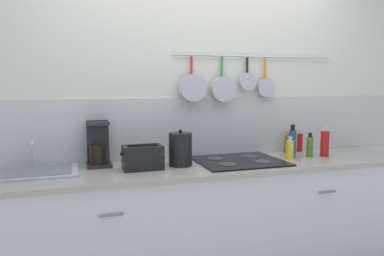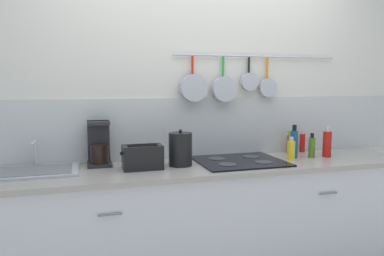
% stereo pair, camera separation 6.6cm
% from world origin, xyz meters
% --- Properties ---
extents(wall_back, '(7.20, 0.15, 2.60)m').
position_xyz_m(wall_back, '(0.00, 0.35, 1.27)').
color(wall_back, silver).
rests_on(wall_back, ground_plane).
extents(cabinet_base, '(3.00, 0.59, 0.87)m').
position_xyz_m(cabinet_base, '(0.00, -0.00, 0.43)').
color(cabinet_base, silver).
rests_on(cabinet_base, ground_plane).
extents(countertop, '(3.04, 0.62, 0.03)m').
position_xyz_m(countertop, '(0.00, 0.00, 0.88)').
color(countertop, '#A59E93').
rests_on(countertop, cabinet_base).
extents(sink_basin, '(0.56, 0.39, 0.19)m').
position_xyz_m(sink_basin, '(-1.20, 0.10, 0.92)').
color(sink_basin, '#B7BABF').
rests_on(sink_basin, countertop).
extents(coffee_maker, '(0.17, 0.18, 0.31)m').
position_xyz_m(coffee_maker, '(-0.78, 0.21, 1.03)').
color(coffee_maker, '#262628').
rests_on(coffee_maker, countertop).
extents(toaster, '(0.28, 0.15, 0.17)m').
position_xyz_m(toaster, '(-0.51, 0.00, 0.98)').
color(toaster, black).
rests_on(toaster, countertop).
extents(kettle, '(0.16, 0.16, 0.26)m').
position_xyz_m(kettle, '(-0.23, 0.03, 1.02)').
color(kettle, black).
rests_on(kettle, countertop).
extents(cooktop, '(0.62, 0.54, 0.01)m').
position_xyz_m(cooktop, '(0.22, 0.02, 0.91)').
color(cooktop, black).
rests_on(cooktop, countertop).
extents(bottle_hot_sauce, '(0.06, 0.06, 0.18)m').
position_xyz_m(bottle_hot_sauce, '(0.61, -0.02, 0.98)').
color(bottle_hot_sauce, yellow).
rests_on(bottle_hot_sauce, countertop).
extents(bottle_cooking_wine, '(0.06, 0.06, 0.26)m').
position_xyz_m(bottle_cooking_wine, '(0.68, 0.05, 1.02)').
color(bottle_cooking_wine, navy).
rests_on(bottle_cooking_wine, countertop).
extents(bottle_dish_soap, '(0.06, 0.06, 0.18)m').
position_xyz_m(bottle_dish_soap, '(0.76, 0.23, 0.98)').
color(bottle_dish_soap, '#8C5919').
rests_on(bottle_dish_soap, countertop).
extents(bottle_vinegar, '(0.05, 0.05, 0.19)m').
position_xyz_m(bottle_vinegar, '(0.82, 0.02, 0.99)').
color(bottle_vinegar, '#4C721E').
rests_on(bottle_vinegar, countertop).
extents(bottle_sesame_oil, '(0.04, 0.04, 0.19)m').
position_xyz_m(bottle_sesame_oil, '(0.88, 0.24, 0.99)').
color(bottle_sesame_oil, red).
rests_on(bottle_sesame_oil, countertop).
extents(bottle_olive_oil, '(0.07, 0.07, 0.25)m').
position_xyz_m(bottle_olive_oil, '(0.95, 0.01, 1.01)').
color(bottle_olive_oil, red).
rests_on(bottle_olive_oil, countertop).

